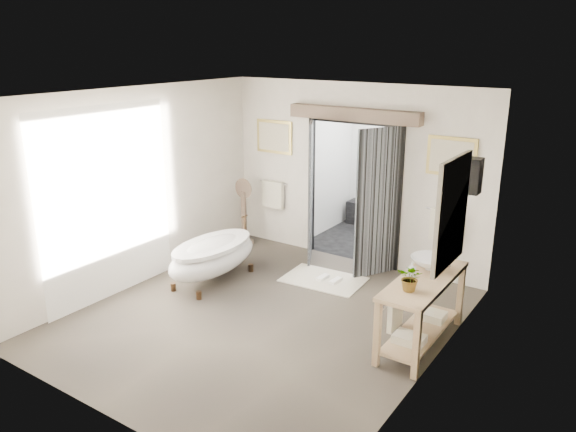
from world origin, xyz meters
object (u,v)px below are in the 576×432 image
(clawfoot_tub, at_px, (213,256))
(rug, at_px, (324,279))
(vanity, at_px, (420,305))
(basin, at_px, (430,263))

(clawfoot_tub, height_order, rug, clawfoot_tub)
(vanity, xyz_separation_m, basin, (-0.03, 0.31, 0.43))
(rug, bearing_deg, vanity, -27.41)
(vanity, distance_m, rug, 2.19)
(rug, distance_m, basin, 2.19)
(rug, xyz_separation_m, basin, (1.86, -0.67, 0.92))
(clawfoot_tub, bearing_deg, vanity, -0.38)
(vanity, xyz_separation_m, rug, (-1.89, 0.98, -0.50))
(basin, bearing_deg, rug, 171.77)
(clawfoot_tub, height_order, basin, basin)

